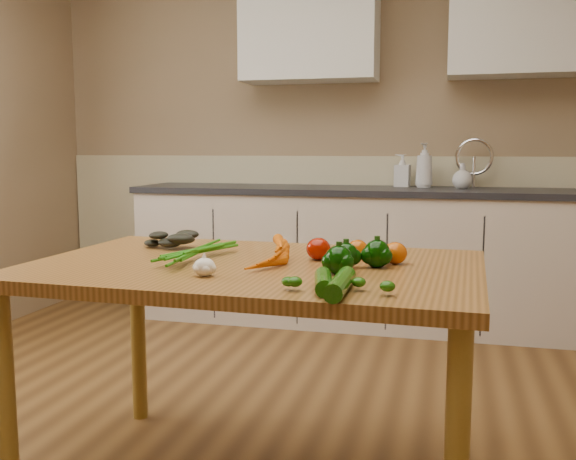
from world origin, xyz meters
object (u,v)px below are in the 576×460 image
(soap_bottle_b, at_px, (402,170))
(carrot_bunch, at_px, (250,252))
(tomato_b, at_px, (358,249))
(tomato_c, at_px, (395,253))
(zucchini_a, at_px, (340,284))
(pepper_c, at_px, (339,260))
(leafy_greens, at_px, (172,233))
(garlic_bulb, at_px, (204,267))
(table, at_px, (255,289))
(pepper_b, at_px, (377,254))
(zucchini_b, at_px, (324,282))
(tomato_a, at_px, (318,249))
(soap_bottle_c, at_px, (462,176))
(soap_bottle_a, at_px, (424,165))
(pepper_a, at_px, (346,256))

(soap_bottle_b, bearing_deg, carrot_bunch, -2.69)
(tomato_b, bearing_deg, tomato_c, -28.50)
(zucchini_a, bearing_deg, pepper_c, 100.80)
(leafy_greens, height_order, tomato_b, leafy_greens)
(soap_bottle_b, relative_size, pepper_c, 2.53)
(garlic_bulb, bearing_deg, tomato_b, 46.38)
(table, bearing_deg, pepper_c, -19.28)
(carrot_bunch, bearing_deg, leafy_greens, 148.25)
(pepper_b, xyz_separation_m, zucchini_b, (-0.10, -0.37, -0.02))
(carrot_bunch, height_order, zucchini_a, carrot_bunch)
(tomato_c, bearing_deg, pepper_b, -124.86)
(leafy_greens, bearing_deg, tomato_c, -10.68)
(table, xyz_separation_m, tomato_a, (0.19, 0.11, 0.12))
(soap_bottle_c, distance_m, carrot_bunch, 2.36)
(table, height_order, tomato_a, tomato_a)
(soap_bottle_a, bearing_deg, soap_bottle_b, 174.51)
(table, bearing_deg, zucchini_a, -44.92)
(garlic_bulb, relative_size, tomato_c, 0.82)
(leafy_greens, height_order, pepper_c, leafy_greens)
(soap_bottle_a, bearing_deg, carrot_bunch, -81.58)
(pepper_c, bearing_deg, soap_bottle_b, 90.02)
(pepper_b, bearing_deg, tomato_b, 119.53)
(table, distance_m, garlic_bulb, 0.28)
(soap_bottle_c, distance_m, pepper_a, 2.30)
(table, height_order, tomato_c, tomato_c)
(leafy_greens, bearing_deg, pepper_c, -27.72)
(table, height_order, garlic_bulb, garlic_bulb)
(leafy_greens, distance_m, tomato_c, 0.88)
(soap_bottle_b, relative_size, soap_bottle_c, 1.34)
(table, xyz_separation_m, soap_bottle_b, (0.30, 2.34, 0.31))
(soap_bottle_c, height_order, tomato_b, soap_bottle_c)
(soap_bottle_a, bearing_deg, pepper_a, -73.59)
(pepper_a, distance_m, pepper_b, 0.10)
(garlic_bulb, distance_m, pepper_c, 0.40)
(tomato_b, height_order, zucchini_b, tomato_b)
(soap_bottle_b, xyz_separation_m, zucchini_a, (0.05, -2.71, -0.20))
(tomato_a, bearing_deg, carrot_bunch, -151.83)
(carrot_bunch, bearing_deg, pepper_b, 5.15)
(carrot_bunch, height_order, pepper_b, pepper_b)
(pepper_c, relative_size, tomato_b, 1.21)
(zucchini_a, bearing_deg, zucchini_b, 155.72)
(tomato_a, bearing_deg, leafy_greens, 166.06)
(soap_bottle_c, bearing_deg, pepper_b, 52.64)
(soap_bottle_c, bearing_deg, leafy_greens, 31.05)
(soap_bottle_c, distance_m, zucchini_a, 2.64)
(soap_bottle_b, relative_size, zucchini_b, 1.16)
(soap_bottle_b, distance_m, pepper_b, 2.32)
(pepper_b, relative_size, tomato_c, 1.11)
(garlic_bulb, bearing_deg, tomato_c, 32.94)
(zucchini_a, bearing_deg, soap_bottle_b, 91.05)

